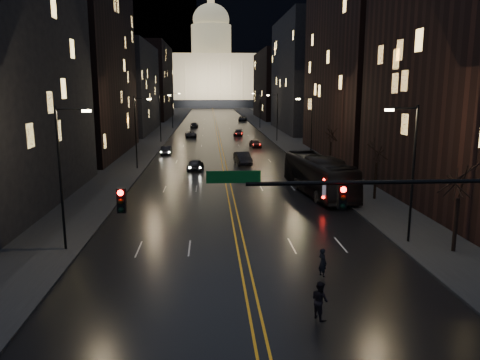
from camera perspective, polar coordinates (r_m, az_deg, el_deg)
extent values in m
plane|color=black|center=(21.14, 2.08, -17.17)|extent=(900.00, 900.00, 0.00)
cube|color=black|center=(148.86, -3.07, 7.26)|extent=(20.00, 320.00, 0.02)
cube|color=black|center=(149.33, -8.49, 7.19)|extent=(8.00, 320.00, 0.16)
cube|color=black|center=(149.70, 2.34, 7.31)|extent=(8.00, 320.00, 0.16)
cube|color=orange|center=(148.86, -3.07, 7.26)|extent=(0.62, 320.00, 0.01)
cube|color=black|center=(75.07, -19.04, 13.58)|extent=(12.00, 30.00, 28.00)
cube|color=black|center=(112.14, -13.83, 10.80)|extent=(12.00, 34.00, 20.00)
cube|color=black|center=(159.66, -10.88, 11.64)|extent=(12.00, 40.00, 24.00)
cube|color=black|center=(72.81, 15.36, 17.83)|extent=(12.00, 30.00, 38.00)
cube|color=black|center=(112.91, 8.12, 12.53)|extent=(12.00, 34.00, 26.00)
cube|color=black|center=(160.17, 4.52, 11.45)|extent=(12.00, 40.00, 22.00)
cube|color=black|center=(404.47, 2.30, 18.93)|extent=(520.00, 60.00, 130.00)
cube|color=black|center=(268.64, -3.44, 9.40)|extent=(90.00, 50.00, 4.00)
cube|color=#E6C285|center=(268.59, -3.47, 12.38)|extent=(80.00, 36.00, 24.00)
cylinder|color=#D1BF87|center=(269.77, -3.52, 16.64)|extent=(22.00, 22.00, 16.00)
ellipsoid|color=#D1BF87|center=(271.05, -3.55, 18.95)|extent=(20.00, 20.00, 17.00)
cylinder|color=#E6C285|center=(272.34, -3.58, 20.72)|extent=(4.00, 4.00, 6.00)
cylinder|color=black|center=(20.32, 17.82, -0.25)|extent=(12.00, 0.18, 0.18)
cube|color=black|center=(19.36, -14.24, -2.42)|extent=(0.35, 0.30, 1.00)
cube|color=black|center=(19.80, 12.32, -2.03)|extent=(0.35, 0.30, 1.00)
sphere|color=#FF0705|center=(19.11, -14.38, -1.53)|extent=(0.24, 0.24, 0.24)
sphere|color=#FF0705|center=(19.56, 12.51, -1.15)|extent=(0.24, 0.24, 0.24)
cube|color=#053F14|center=(18.87, -0.81, 0.37)|extent=(2.20, 0.06, 0.50)
cylinder|color=black|center=(31.80, 20.32, 0.43)|extent=(0.16, 0.16, 9.00)
cylinder|color=black|center=(30.98, 19.32, 8.25)|extent=(1.80, 0.10, 0.10)
cube|color=#F2D791|center=(30.65, 17.74, 8.14)|extent=(0.50, 0.25, 0.15)
cylinder|color=black|center=(30.41, -21.02, -0.08)|extent=(0.16, 0.16, 9.00)
cylinder|color=black|center=(29.67, -19.92, 8.12)|extent=(1.80, 0.10, 0.10)
cube|color=#F2D791|center=(29.44, -18.21, 8.01)|extent=(0.50, 0.25, 0.15)
cylinder|color=black|center=(60.18, 8.69, 5.74)|extent=(0.16, 0.16, 9.00)
cylinder|color=black|center=(59.76, 7.96, 9.85)|extent=(1.80, 0.10, 0.10)
cube|color=#F2D791|center=(59.58, 7.09, 9.78)|extent=(0.50, 0.25, 0.15)
cylinder|color=black|center=(59.46, -12.59, 5.54)|extent=(0.16, 0.16, 9.00)
cylinder|color=black|center=(59.09, -11.90, 9.71)|extent=(1.80, 0.10, 0.10)
cube|color=#F2D791|center=(58.97, -11.01, 9.64)|extent=(0.50, 0.25, 0.15)
cylinder|color=black|center=(89.63, 4.55, 7.56)|extent=(0.16, 0.16, 9.00)
cylinder|color=black|center=(89.34, 4.02, 10.32)|extent=(1.80, 0.10, 0.10)
cube|color=#F2D791|center=(89.22, 3.43, 10.26)|extent=(0.50, 0.25, 0.15)
cylinder|color=black|center=(89.14, -9.70, 7.42)|extent=(0.16, 0.16, 9.00)
cylinder|color=black|center=(88.89, -9.21, 10.20)|extent=(1.80, 0.10, 0.10)
cube|color=#F2D791|center=(88.82, -8.62, 10.15)|extent=(0.50, 0.25, 0.15)
cylinder|color=black|center=(119.35, 2.46, 8.47)|extent=(0.16, 0.16, 9.00)
cylinder|color=black|center=(119.13, 2.04, 10.53)|extent=(1.80, 0.10, 0.10)
cube|color=#F2D791|center=(119.04, 1.60, 10.49)|extent=(0.50, 0.25, 0.15)
cylinder|color=black|center=(118.98, -8.25, 8.36)|extent=(0.16, 0.16, 9.00)
cylinder|color=black|center=(118.80, -7.87, 10.44)|extent=(1.80, 0.10, 0.10)
cube|color=#F2D791|center=(118.74, -7.43, 10.40)|extent=(0.50, 0.25, 0.15)
cylinder|color=black|center=(31.55, 24.78, -5.12)|extent=(0.24, 0.24, 3.50)
cylinder|color=black|center=(43.97, 16.16, -0.16)|extent=(0.24, 0.24, 3.50)
cylinder|color=black|center=(59.04, 10.93, 2.87)|extent=(0.24, 0.24, 3.50)
imported|color=black|center=(45.35, 9.58, 0.56)|extent=(4.61, 13.35, 3.64)
imported|color=black|center=(58.10, -5.46, 1.88)|extent=(2.22, 4.48, 1.47)
imported|color=black|center=(72.51, -8.97, 3.61)|extent=(1.55, 4.26, 1.40)
imported|color=black|center=(98.42, -6.03, 5.60)|extent=(2.68, 4.89, 1.30)
imported|color=black|center=(121.81, -5.60, 6.68)|extent=(2.08, 4.81, 1.38)
imported|color=black|center=(62.45, 0.33, 2.67)|extent=(2.32, 5.24, 1.67)
imported|color=black|center=(80.61, 1.87, 4.47)|extent=(2.10, 4.19, 1.37)
imported|color=black|center=(99.87, -0.21, 5.75)|extent=(2.39, 4.77, 1.33)
imported|color=black|center=(145.52, 0.32, 7.48)|extent=(3.02, 5.71, 1.53)
imported|color=black|center=(25.97, 10.04, -9.87)|extent=(0.59, 0.68, 1.58)
imported|color=black|center=(21.50, 9.71, -14.23)|extent=(0.78, 0.96, 1.74)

